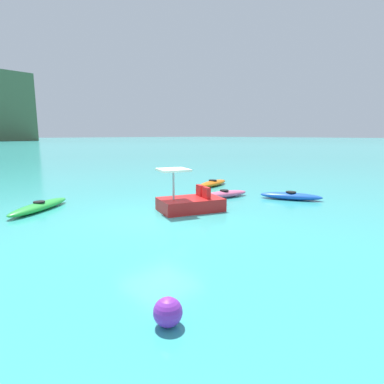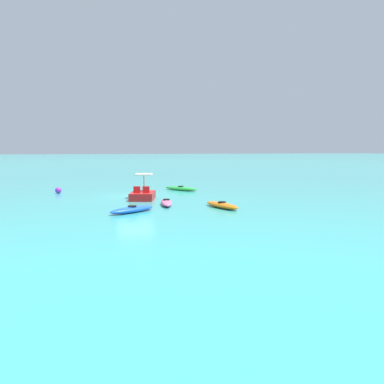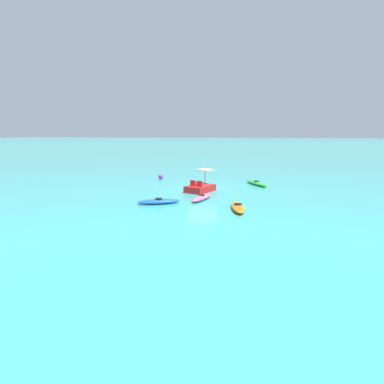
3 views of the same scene
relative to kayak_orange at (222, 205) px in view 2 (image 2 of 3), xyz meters
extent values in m
plane|color=#38ADA8|center=(-6.71, -3.78, -0.16)|extent=(600.00, 600.00, 0.00)
ellipsoid|color=orange|center=(0.00, 0.00, 0.00)|extent=(2.88, 1.35, 0.32)
cylinder|color=black|center=(0.00, 0.00, 0.18)|extent=(0.55, 0.55, 0.05)
ellipsoid|color=pink|center=(-2.08, -2.72, 0.00)|extent=(2.69, 1.15, 0.32)
cylinder|color=black|center=(-2.08, -2.72, 0.18)|extent=(0.48, 0.48, 0.05)
ellipsoid|color=blue|center=(-0.17, -5.11, 0.00)|extent=(1.91, 2.77, 0.32)
cylinder|color=black|center=(-0.17, -5.11, 0.18)|extent=(0.62, 0.62, 0.05)
ellipsoid|color=green|center=(-9.38, 0.46, 0.00)|extent=(3.08, 2.40, 0.32)
cylinder|color=black|center=(-9.38, 0.46, 0.18)|extent=(0.60, 0.60, 0.05)
cube|color=red|center=(-5.03, -3.57, 0.09)|extent=(2.76, 2.20, 0.50)
cube|color=red|center=(-4.61, -4.04, 0.56)|extent=(0.29, 0.47, 0.44)
cube|color=red|center=(-4.41, -3.47, 0.56)|extent=(0.29, 0.47, 0.44)
cylinder|color=#B2B2B7|center=(-5.69, -3.34, 0.89)|extent=(0.08, 0.08, 1.10)
cube|color=silver|center=(-5.69, -3.34, 1.48)|extent=(1.40, 1.40, 0.08)
sphere|color=purple|center=(-10.50, -9.01, 0.07)|extent=(0.46, 0.46, 0.46)
camera|label=1|loc=(-13.32, -12.61, 2.79)|focal=29.96mm
camera|label=2|loc=(18.58, -8.23, 3.11)|focal=33.56mm
camera|label=3|loc=(17.72, 2.11, 4.30)|focal=28.56mm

